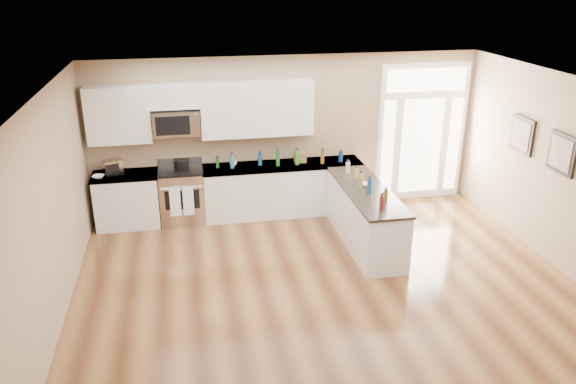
# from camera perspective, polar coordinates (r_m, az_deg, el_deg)

# --- Properties ---
(ground) EXTENTS (8.00, 8.00, 0.00)m
(ground) POSITION_cam_1_polar(r_m,az_deg,el_deg) (7.20, 6.18, -13.67)
(ground) COLOR #4E2C16
(room_shell) EXTENTS (8.00, 8.00, 8.00)m
(room_shell) POSITION_cam_1_polar(r_m,az_deg,el_deg) (6.37, 6.79, -1.01)
(room_shell) COLOR tan
(room_shell) RESTS_ON ground
(back_cabinet_left) EXTENTS (1.10, 0.66, 0.94)m
(back_cabinet_left) POSITION_cam_1_polar(r_m,az_deg,el_deg) (10.05, -15.97, -0.92)
(back_cabinet_left) COLOR silver
(back_cabinet_left) RESTS_ON ground
(back_cabinet_right) EXTENTS (2.85, 0.66, 0.94)m
(back_cabinet_right) POSITION_cam_1_polar(r_m,az_deg,el_deg) (10.14, -0.56, 0.15)
(back_cabinet_right) COLOR silver
(back_cabinet_right) RESTS_ON ground
(peninsula_cabinet) EXTENTS (0.69, 2.32, 0.94)m
(peninsula_cabinet) POSITION_cam_1_polar(r_m,az_deg,el_deg) (9.10, 7.82, -2.67)
(peninsula_cabinet) COLOR silver
(peninsula_cabinet) RESTS_ON ground
(upper_cabinet_left) EXTENTS (1.04, 0.33, 0.95)m
(upper_cabinet_left) POSITION_cam_1_polar(r_m,az_deg,el_deg) (9.74, -16.86, 7.51)
(upper_cabinet_left) COLOR silver
(upper_cabinet_left) RESTS_ON room_shell
(upper_cabinet_right) EXTENTS (1.94, 0.33, 0.95)m
(upper_cabinet_right) POSITION_cam_1_polar(r_m,az_deg,el_deg) (9.77, -3.16, 8.44)
(upper_cabinet_right) COLOR silver
(upper_cabinet_right) RESTS_ON room_shell
(upper_cabinet_short) EXTENTS (0.82, 0.33, 0.40)m
(upper_cabinet_short) POSITION_cam_1_polar(r_m,az_deg,el_deg) (9.63, -11.47, 9.53)
(upper_cabinet_short) COLOR silver
(upper_cabinet_short) RESTS_ON room_shell
(microwave) EXTENTS (0.78, 0.41, 0.42)m
(microwave) POSITION_cam_1_polar(r_m,az_deg,el_deg) (9.69, -11.29, 6.94)
(microwave) COLOR silver
(microwave) RESTS_ON room_shell
(entry_door) EXTENTS (1.70, 0.10, 2.60)m
(entry_door) POSITION_cam_1_polar(r_m,az_deg,el_deg) (10.89, 13.39, 5.88)
(entry_door) COLOR white
(entry_door) RESTS_ON ground
(wall_art_near) EXTENTS (0.05, 0.58, 0.58)m
(wall_art_near) POSITION_cam_1_polar(r_m,az_deg,el_deg) (9.74, 22.68, 5.39)
(wall_art_near) COLOR black
(wall_art_near) RESTS_ON room_shell
(wall_art_far) EXTENTS (0.05, 0.58, 0.58)m
(wall_art_far) POSITION_cam_1_polar(r_m,az_deg,el_deg) (8.96, 26.06, 3.54)
(wall_art_far) COLOR black
(wall_art_far) RESTS_ON room_shell
(kitchen_range) EXTENTS (0.76, 0.68, 1.08)m
(kitchen_range) POSITION_cam_1_polar(r_m,az_deg,el_deg) (9.98, -10.70, -0.34)
(kitchen_range) COLOR silver
(kitchen_range) RESTS_ON ground
(stockpot) EXTENTS (0.31, 0.31, 0.19)m
(stockpot) POSITION_cam_1_polar(r_m,az_deg,el_deg) (9.79, -10.76, 2.76)
(stockpot) COLOR black
(stockpot) RESTS_ON kitchen_range
(toaster_oven) EXTENTS (0.36, 0.32, 0.25)m
(toaster_oven) POSITION_cam_1_polar(r_m,az_deg,el_deg) (9.88, -17.35, 2.43)
(toaster_oven) COLOR silver
(toaster_oven) RESTS_ON back_cabinet_left
(cardboard_box) EXTENTS (0.22, 0.17, 0.17)m
(cardboard_box) POSITION_cam_1_polar(r_m,az_deg,el_deg) (10.06, 1.23, 3.55)
(cardboard_box) COLOR brown
(cardboard_box) RESTS_ON back_cabinet_right
(bowl_left) EXTENTS (0.23, 0.23, 0.05)m
(bowl_left) POSITION_cam_1_polar(r_m,az_deg,el_deg) (9.80, -18.71, 1.48)
(bowl_left) COLOR white
(bowl_left) RESTS_ON back_cabinet_left
(bowl_peninsula) EXTENTS (0.21, 0.21, 0.05)m
(bowl_peninsula) POSITION_cam_1_polar(r_m,az_deg,el_deg) (9.03, 7.83, 0.78)
(bowl_peninsula) COLOR white
(bowl_peninsula) RESTS_ON peninsula_cabinet
(cup_counter) EXTENTS (0.17, 0.17, 0.10)m
(cup_counter) POSITION_cam_1_polar(r_m,az_deg,el_deg) (9.91, -5.59, 2.94)
(cup_counter) COLOR white
(cup_counter) RESTS_ON back_cabinet_right
(counter_bottles) EXTENTS (2.40, 2.39, 0.29)m
(counter_bottles) POSITION_cam_1_polar(r_m,az_deg,el_deg) (9.40, 2.95, 2.39)
(counter_bottles) COLOR #19591E
(counter_bottles) RESTS_ON back_cabinet_right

